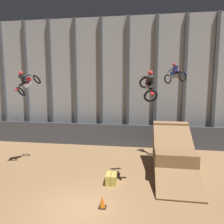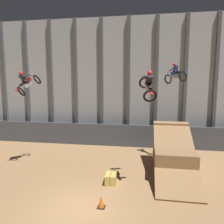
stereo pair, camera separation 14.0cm
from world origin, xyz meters
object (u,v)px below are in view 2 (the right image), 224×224
Objects in this scene: hay_bale_trackside at (111,178)px; rider_bike_center_air at (148,85)px; rider_bike_right_air at (175,75)px; traffic_cone_near_ramp at (101,202)px; rider_bike_left_air at (27,83)px; dirt_ramp at (173,155)px.

rider_bike_center_air is at bearing 1.85° from hay_bale_trackside.
rider_bike_center_air is at bearing -152.71° from rider_bike_right_air.
rider_bike_center_air is 6.26m from traffic_cone_near_ramp.
rider_bike_left_air is at bearing 143.97° from traffic_cone_near_ramp.
hay_bale_trackside is at bearing -170.22° from rider_bike_right_air.
rider_bike_right_air is at bearing 84.02° from dirt_ramp.
rider_bike_right_air is at bearing 49.99° from rider_bike_left_air.
rider_bike_right_air is 2.90× the size of traffic_cone_near_ramp.
rider_bike_center_air reaches higher than hay_bale_trackside.
dirt_ramp is 10.38× the size of traffic_cone_near_ramp.
dirt_ramp is at bearing 53.70° from traffic_cone_near_ramp.
rider_bike_left_air is 8.18m from rider_bike_center_air.
hay_bale_trackside is (-3.92, -4.63, -6.04)m from rider_bike_right_air.
rider_bike_right_air is (0.22, 2.07, 5.31)m from dirt_ramp.
rider_bike_center_air is at bearing 21.74° from rider_bike_left_air.
dirt_ramp is at bearing 42.93° from rider_bike_center_air.
rider_bike_center_air is 3.25× the size of traffic_cone_near_ramp.
rider_bike_left_air is 1.06× the size of rider_bike_right_air.
traffic_cone_near_ramp is at bearing -158.90° from rider_bike_right_air.
rider_bike_right_air reaches higher than hay_bale_trackside.
rider_bike_left_air is (-9.68, -0.74, 4.74)m from dirt_ramp.
traffic_cone_near_ramp is at bearing -90.61° from hay_bale_trackside.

